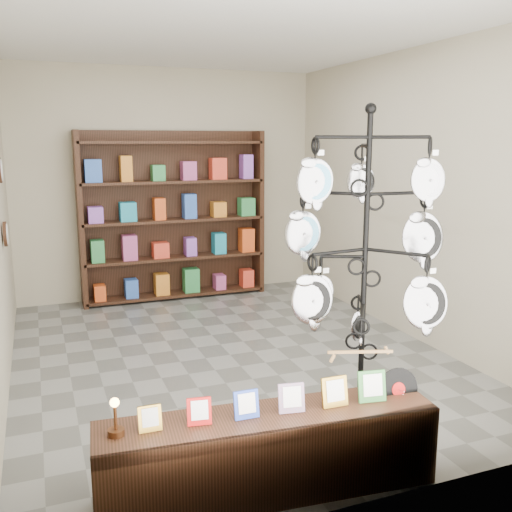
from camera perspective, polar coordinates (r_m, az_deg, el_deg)
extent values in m
plane|color=slate|center=(5.70, -2.61, -9.84)|extent=(5.00, 5.00, 0.00)
plane|color=#B1A98F|center=(7.74, -8.68, 7.10)|extent=(4.00, 0.00, 4.00)
plane|color=#B1A98F|center=(3.09, 12.08, 0.67)|extent=(4.00, 0.00, 4.00)
plane|color=#B1A98F|center=(6.26, 14.97, 5.86)|extent=(0.00, 5.00, 5.00)
plane|color=white|center=(5.39, -2.92, 21.40)|extent=(5.00, 5.00, 0.00)
cylinder|color=black|center=(4.40, 10.21, -16.50)|extent=(0.62, 0.62, 0.03)
cylinder|color=black|center=(4.01, 10.76, -2.33)|extent=(0.05, 0.05, 2.25)
sphere|color=black|center=(3.90, 11.40, 14.26)|extent=(0.08, 0.08, 0.08)
ellipsoid|color=silver|center=(4.35, 10.11, -6.95)|extent=(0.12, 0.08, 0.24)
cube|color=tan|center=(3.82, 10.38, -9.40)|extent=(0.41, 0.15, 0.04)
cube|color=black|center=(3.58, 1.29, -19.11)|extent=(2.04, 0.59, 0.49)
cube|color=gold|center=(3.31, -10.57, -15.68)|extent=(0.13, 0.06, 0.15)
cube|color=#B5100E|center=(3.34, -5.71, -15.20)|extent=(0.14, 0.06, 0.16)
cube|color=#263FA5|center=(3.39, -0.98, -14.63)|extent=(0.15, 0.07, 0.16)
cube|color=#E54C33|center=(3.46, 3.56, -13.99)|extent=(0.16, 0.07, 0.17)
cube|color=gold|center=(3.55, 7.86, -13.30)|extent=(0.17, 0.07, 0.18)
cube|color=#337233|center=(3.65, 11.51, -12.65)|extent=(0.18, 0.07, 0.19)
cylinder|color=black|center=(3.81, 14.03, -12.80)|extent=(0.28, 0.09, 0.27)
cylinder|color=#B5100E|center=(3.80, 14.06, -12.82)|extent=(0.09, 0.03, 0.09)
cylinder|color=#4E2B16|center=(3.33, -13.81, -16.74)|extent=(0.09, 0.09, 0.04)
cylinder|color=#4E2B16|center=(3.29, -13.88, -15.47)|extent=(0.02, 0.02, 0.13)
sphere|color=#FFBF59|center=(3.25, -13.96, -14.03)|extent=(0.05, 0.05, 0.05)
cube|color=black|center=(7.72, -8.49, 4.12)|extent=(2.40, 0.04, 2.20)
cube|color=black|center=(7.40, -17.17, 3.42)|extent=(0.06, 0.36, 2.20)
cube|color=black|center=(7.91, 0.15, 4.41)|extent=(0.06, 0.36, 2.20)
cube|color=black|center=(7.77, -8.00, -3.72)|extent=(2.36, 0.36, 0.04)
cube|color=black|center=(7.66, -8.10, -0.11)|extent=(2.36, 0.36, 0.03)
cube|color=black|center=(7.58, -8.21, 3.60)|extent=(2.36, 0.36, 0.04)
cube|color=black|center=(7.53, -8.32, 7.38)|extent=(2.36, 0.36, 0.04)
cube|color=black|center=(7.51, -8.43, 11.18)|extent=(2.36, 0.36, 0.04)
cylinder|color=black|center=(5.85, -24.26, 7.83)|extent=(0.03, 0.24, 0.24)
cylinder|color=black|center=(5.91, -23.79, 2.03)|extent=(0.03, 0.24, 0.24)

